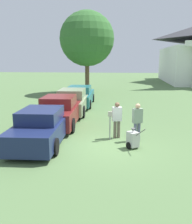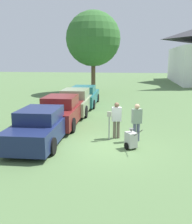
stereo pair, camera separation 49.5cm
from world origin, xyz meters
The scene contains 10 objects.
ground_plane centered at (0.00, 0.00, 0.00)m, with size 120.00×120.00×0.00m, color #517042.
parked_car_navy centered at (-2.82, 0.17, 0.69)m, with size 2.14×5.04×1.50m.
parked_car_maroon centered at (-2.82, 3.14, 0.75)m, with size 2.20×4.90×1.62m.
parked_car_sage centered at (-2.82, 6.53, 0.74)m, with size 2.19×5.34×1.60m.
parked_car_teal centered at (-2.82, 9.33, 0.70)m, with size 2.21×5.13×1.52m.
parking_meter centered at (0.07, 0.79, 0.91)m, with size 0.18×0.09×1.30m.
person_worker centered at (0.37, 1.15, 0.94)m, with size 0.46×0.30×1.66m.
person_supervisor centered at (1.27, 0.85, 0.95)m, with size 0.47×0.36×1.67m.
equipment_cart centered at (1.06, -0.17, 0.39)m, with size 0.71×0.93×1.00m.
shade_tree centered at (-3.29, 16.47, 5.63)m, with size 5.61×5.61×8.46m.
Camera 1 is at (0.67, -9.91, 3.53)m, focal length 40.00 mm.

